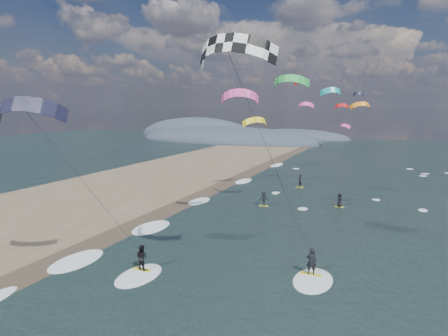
% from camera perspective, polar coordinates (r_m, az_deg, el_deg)
% --- Properties ---
extents(sand_strip, '(26.00, 240.00, 0.00)m').
position_cam_1_polar(sand_strip, '(43.93, -29.98, -7.38)').
color(sand_strip, brown).
rests_on(sand_strip, ground).
extents(wet_sand_strip, '(3.00, 240.00, 0.00)m').
position_cam_1_polar(wet_sand_strip, '(35.19, -18.27, -10.57)').
color(wet_sand_strip, '#382D23').
rests_on(wet_sand_strip, ground).
extents(coastal_hills, '(80.00, 41.00, 15.00)m').
position_cam_1_polar(coastal_hills, '(134.55, -0.15, 4.45)').
color(coastal_hills, '#3D4756').
rests_on(coastal_hills, ground).
extents(kitesurfer_near_a, '(8.02, 8.55, 16.06)m').
position_cam_1_polar(kitesurfer_near_a, '(21.56, 2.94, 11.39)').
color(kitesurfer_near_a, gold).
rests_on(kitesurfer_near_a, ground).
extents(kitesurfer_near_b, '(7.31, 8.88, 12.98)m').
position_cam_1_polar(kitesurfer_near_b, '(24.86, -23.51, 1.06)').
color(kitesurfer_near_b, gold).
rests_on(kitesurfer_near_b, ground).
extents(far_kitesurfers, '(9.41, 12.86, 1.84)m').
position_cam_1_polar(far_kitesurfers, '(47.42, 10.68, -3.99)').
color(far_kitesurfers, gold).
rests_on(far_kitesurfers, ground).
extents(bg_kite_field, '(15.30, 75.25, 10.17)m').
position_cam_1_polar(bg_kite_field, '(65.05, 14.24, 9.90)').
color(bg_kite_field, '#D83F8C').
rests_on(bg_kite_field, ground).
extents(shoreline_surf, '(2.40, 79.40, 0.11)m').
position_cam_1_polar(shoreline_surf, '(37.90, -12.01, -8.84)').
color(shoreline_surf, white).
rests_on(shoreline_surf, ground).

